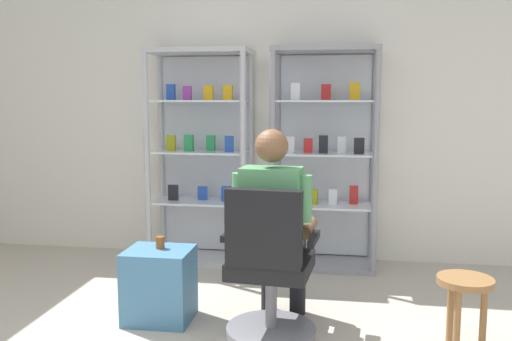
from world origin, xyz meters
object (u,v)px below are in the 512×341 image
Objects in this scene: tea_glass at (160,242)px; wooden_stool at (465,293)px; display_cabinet_left at (202,155)px; seated_shopkeeper at (275,221)px; office_chair at (269,278)px; storage_crate at (159,285)px; display_cabinet_right at (324,157)px.

wooden_stool is (1.90, -0.18, -0.17)m from tea_glass.
display_cabinet_left is 1.47× the size of seated_shopkeeper.
tea_glass is at bearing 163.55° from office_chair.
seated_shopkeeper reaches higher than storage_crate.
storage_crate is at bearing -93.08° from tea_glass.
storage_crate is 1.09× the size of wooden_stool.
seated_shopkeeper is 2.67× the size of storage_crate.
seated_shopkeeper reaches higher than tea_glass.
display_cabinet_left is 1.00× the size of display_cabinet_right.
display_cabinet_left is at bearing 92.80° from tea_glass.
storage_crate is (0.07, -1.41, -0.72)m from display_cabinet_left.
storage_crate is at bearing -126.19° from display_cabinet_right.
display_cabinet_right is at bearing 79.81° from seated_shopkeeper.
tea_glass is (-0.77, 0.06, -0.19)m from seated_shopkeeper.
office_chair reaches higher than storage_crate.
display_cabinet_right is 1.49m from seated_shopkeeper.
display_cabinet_left is 3.94× the size of storage_crate.
display_cabinet_right is 1.78m from tea_glass.
tea_glass is at bearing -87.20° from display_cabinet_left.
display_cabinet_left is at bearing 120.19° from seated_shopkeeper.
display_cabinet_left is 1.69m from seated_shopkeeper.
display_cabinet_left reaches higher than wooden_stool.
display_cabinet_right is 1.98× the size of office_chair.
office_chair is at bearing -94.96° from seated_shopkeeper.
display_cabinet_right reaches higher than storage_crate.
wooden_stool is (0.86, -1.57, -0.61)m from display_cabinet_right.
display_cabinet_right is (1.10, 0.00, -0.00)m from display_cabinet_left.
seated_shopkeeper is at bearing -100.19° from display_cabinet_right.
office_chair is at bearing -16.45° from tea_glass.
seated_shopkeeper is at bearing -2.34° from storage_crate.
tea_glass is 1.91m from wooden_stool.
seated_shopkeeper reaches higher than wooden_stool.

